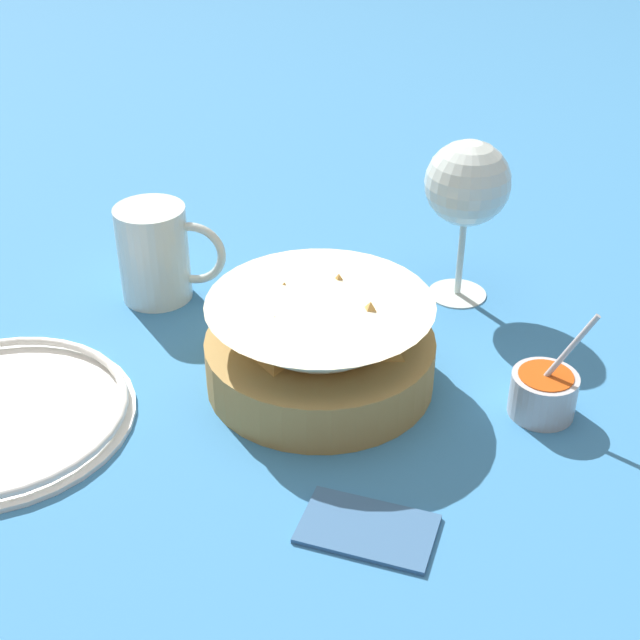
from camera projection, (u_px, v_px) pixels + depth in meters
name	position (u px, v px, depth m)	size (l,w,h in m)	color
ground_plane	(351.00, 365.00, 0.85)	(4.00, 4.00, 0.00)	teal
food_basket	(320.00, 346.00, 0.80)	(0.21, 0.21, 0.09)	#B2894C
sauce_cup	(543.00, 392.00, 0.77)	(0.07, 0.06, 0.10)	#B7B7BC
wine_glass	(467.00, 187.00, 0.89)	(0.09, 0.09, 0.17)	silver
beer_mug	(156.00, 256.00, 0.93)	(0.11, 0.07, 0.10)	silver
napkin	(368.00, 527.00, 0.66)	(0.11, 0.08, 0.01)	#38608E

